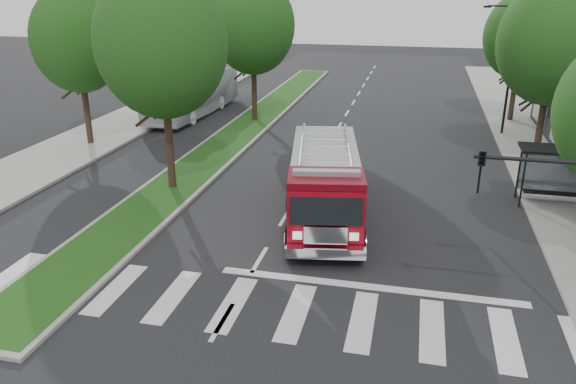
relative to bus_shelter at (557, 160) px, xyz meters
The scene contains 13 objects.
ground 14.00m from the bus_shelter, 143.97° to the right, with size 140.00×140.00×0.00m, color black.
sidewalk_right 3.00m from the bus_shelter, 54.94° to the left, with size 5.00×80.00×0.15m, color gray.
sidewalk_left 25.84m from the bus_shelter, behind, with size 5.00×80.00×0.15m, color gray.
median 19.92m from the bus_shelter, 150.20° to the left, with size 3.00×50.00×0.15m.
bus_shelter is the anchor object (origin of this frame).
tree_right_mid 7.36m from the bus_shelter, 87.07° to the left, with size 5.60×5.60×9.72m.
tree_right_far 16.30m from the bus_shelter, 88.92° to the left, with size 5.00×5.00×8.73m.
tree_median_near 17.98m from the bus_shelter, behind, with size 5.80×5.80×10.16m.
tree_median_far 21.36m from the bus_shelter, 145.43° to the left, with size 5.60×5.60×9.72m.
tree_left_mid 25.82m from the bus_shelter, behind, with size 5.20×5.20×9.16m.
streetlight_right_far 12.13m from the bus_shelter, 94.11° to the left, with size 2.11×0.20×8.00m.
fire_engine 10.35m from the bus_shelter, 158.09° to the right, with size 4.31×9.57×3.20m.
city_bus 25.71m from the bus_shelter, 149.66° to the left, with size 2.69×11.51×3.21m, color silver.
Camera 1 is at (5.06, -17.21, 9.44)m, focal length 35.00 mm.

